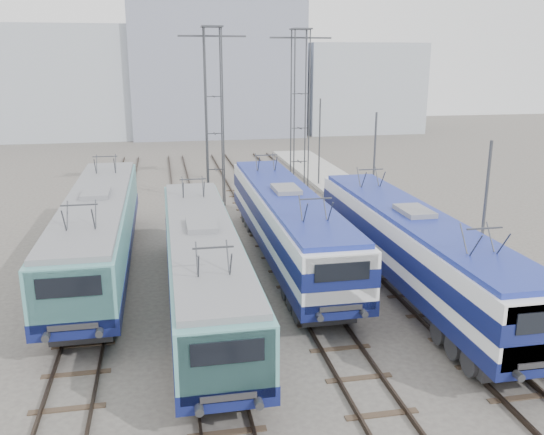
{
  "coord_description": "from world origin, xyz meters",
  "views": [
    {
      "loc": [
        -3.63,
        -17.67,
        9.96
      ],
      "look_at": [
        1.13,
        7.0,
        3.01
      ],
      "focal_mm": 38.0,
      "sensor_mm": 36.0,
      "label": 1
    }
  ],
  "objects_px": {
    "locomotive_center_right": "(287,219)",
    "locomotive_far_right": "(414,245)",
    "locomotive_far_left": "(98,227)",
    "catenary_tower_west": "(214,109)",
    "mast_mid": "(374,172)",
    "mast_rear": "(319,144)",
    "locomotive_center_left": "(203,262)",
    "mast_front": "(483,229)",
    "catenary_tower_east": "(300,106)",
    "safety_cone": "(520,334)"
  },
  "relations": [
    {
      "from": "mast_front",
      "to": "locomotive_far_left",
      "type": "bearing_deg",
      "value": 154.47
    },
    {
      "from": "locomotive_center_left",
      "to": "mast_mid",
      "type": "height_order",
      "value": "mast_mid"
    },
    {
      "from": "mast_rear",
      "to": "locomotive_center_left",
      "type": "bearing_deg",
      "value": -116.18
    },
    {
      "from": "locomotive_center_left",
      "to": "catenary_tower_west",
      "type": "bearing_deg",
      "value": 82.9
    },
    {
      "from": "catenary_tower_east",
      "to": "mast_rear",
      "type": "height_order",
      "value": "catenary_tower_east"
    },
    {
      "from": "locomotive_center_right",
      "to": "mast_front",
      "type": "distance_m",
      "value": 9.51
    },
    {
      "from": "locomotive_far_left",
      "to": "mast_front",
      "type": "bearing_deg",
      "value": -25.53
    },
    {
      "from": "locomotive_center_left",
      "to": "mast_rear",
      "type": "distance_m",
      "value": 24.62
    },
    {
      "from": "locomotive_far_left",
      "to": "catenary_tower_west",
      "type": "distance_m",
      "value": 14.99
    },
    {
      "from": "locomotive_far_left",
      "to": "locomotive_center_left",
      "type": "relative_size",
      "value": 1.07
    },
    {
      "from": "locomotive_center_right",
      "to": "mast_rear",
      "type": "distance_m",
      "value": 18.2
    },
    {
      "from": "locomotive_far_left",
      "to": "mast_front",
      "type": "relative_size",
      "value": 2.66
    },
    {
      "from": "locomotive_far_left",
      "to": "catenary_tower_west",
      "type": "bearing_deg",
      "value": 61.95
    },
    {
      "from": "locomotive_far_right",
      "to": "mast_rear",
      "type": "bearing_deg",
      "value": 85.17
    },
    {
      "from": "locomotive_center_left",
      "to": "locomotive_center_right",
      "type": "xyz_separation_m",
      "value": [
        4.5,
        5.04,
        0.14
      ]
    },
    {
      "from": "mast_rear",
      "to": "locomotive_center_right",
      "type": "bearing_deg",
      "value": -110.46
    },
    {
      "from": "mast_mid",
      "to": "mast_rear",
      "type": "xyz_separation_m",
      "value": [
        0.0,
        12.0,
        0.0
      ]
    },
    {
      "from": "locomotive_center_right",
      "to": "catenary_tower_west",
      "type": "height_order",
      "value": "catenary_tower_west"
    },
    {
      "from": "locomotive_far_right",
      "to": "mast_rear",
      "type": "xyz_separation_m",
      "value": [
        1.85,
        21.91,
        1.22
      ]
    },
    {
      "from": "mast_rear",
      "to": "catenary_tower_west",
      "type": "bearing_deg",
      "value": -155.06
    },
    {
      "from": "catenary_tower_west",
      "to": "mast_rear",
      "type": "relative_size",
      "value": 1.71
    },
    {
      "from": "catenary_tower_west",
      "to": "safety_cone",
      "type": "height_order",
      "value": "catenary_tower_west"
    },
    {
      "from": "catenary_tower_east",
      "to": "mast_front",
      "type": "bearing_deg",
      "value": -84.55
    },
    {
      "from": "locomotive_far_right",
      "to": "mast_mid",
      "type": "relative_size",
      "value": 2.55
    },
    {
      "from": "mast_mid",
      "to": "mast_rear",
      "type": "bearing_deg",
      "value": 90.0
    },
    {
      "from": "locomotive_far_right",
      "to": "mast_front",
      "type": "relative_size",
      "value": 2.55
    },
    {
      "from": "locomotive_center_right",
      "to": "locomotive_far_right",
      "type": "xyz_separation_m",
      "value": [
        4.5,
        -4.89,
        -0.04
      ]
    },
    {
      "from": "locomotive_center_right",
      "to": "mast_rear",
      "type": "height_order",
      "value": "mast_rear"
    },
    {
      "from": "locomotive_far_right",
      "to": "locomotive_center_right",
      "type": "bearing_deg",
      "value": 132.64
    },
    {
      "from": "locomotive_far_right",
      "to": "catenary_tower_east",
      "type": "relative_size",
      "value": 1.49
    },
    {
      "from": "locomotive_center_right",
      "to": "safety_cone",
      "type": "xyz_separation_m",
      "value": [
        6.25,
        -10.14,
        -1.75
      ]
    },
    {
      "from": "mast_mid",
      "to": "safety_cone",
      "type": "xyz_separation_m",
      "value": [
        -0.1,
        -15.16,
        -2.93
      ]
    },
    {
      "from": "locomotive_far_left",
      "to": "locomotive_center_right",
      "type": "height_order",
      "value": "locomotive_far_left"
    },
    {
      "from": "locomotive_far_left",
      "to": "catenary_tower_west",
      "type": "xyz_separation_m",
      "value": [
        6.75,
        12.67,
        4.33
      ]
    },
    {
      "from": "locomotive_center_right",
      "to": "locomotive_far_right",
      "type": "distance_m",
      "value": 6.64
    },
    {
      "from": "locomotive_center_right",
      "to": "mast_front",
      "type": "height_order",
      "value": "mast_front"
    },
    {
      "from": "catenary_tower_west",
      "to": "safety_cone",
      "type": "distance_m",
      "value": 25.41
    },
    {
      "from": "locomotive_center_right",
      "to": "catenary_tower_west",
      "type": "xyz_separation_m",
      "value": [
        -2.25,
        13.02,
        4.32
      ]
    },
    {
      "from": "locomotive_far_left",
      "to": "mast_rear",
      "type": "relative_size",
      "value": 2.66
    },
    {
      "from": "mast_mid",
      "to": "mast_rear",
      "type": "height_order",
      "value": "same"
    },
    {
      "from": "locomotive_far_left",
      "to": "mast_mid",
      "type": "bearing_deg",
      "value": 16.91
    },
    {
      "from": "catenary_tower_west",
      "to": "catenary_tower_east",
      "type": "height_order",
      "value": "same"
    },
    {
      "from": "catenary_tower_west",
      "to": "catenary_tower_east",
      "type": "xyz_separation_m",
      "value": [
        6.5,
        2.0,
        0.0
      ]
    },
    {
      "from": "catenary_tower_east",
      "to": "mast_rear",
      "type": "distance_m",
      "value": 4.28
    },
    {
      "from": "locomotive_far_right",
      "to": "mast_mid",
      "type": "height_order",
      "value": "mast_mid"
    },
    {
      "from": "catenary_tower_west",
      "to": "mast_front",
      "type": "distance_m",
      "value": 22.0
    },
    {
      "from": "locomotive_far_left",
      "to": "mast_front",
      "type": "height_order",
      "value": "mast_front"
    },
    {
      "from": "locomotive_center_right",
      "to": "locomotive_far_left",
      "type": "bearing_deg",
      "value": 177.76
    },
    {
      "from": "safety_cone",
      "to": "locomotive_center_left",
      "type": "bearing_deg",
      "value": 154.64
    },
    {
      "from": "locomotive_far_left",
      "to": "locomotive_center_right",
      "type": "distance_m",
      "value": 9.01
    }
  ]
}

